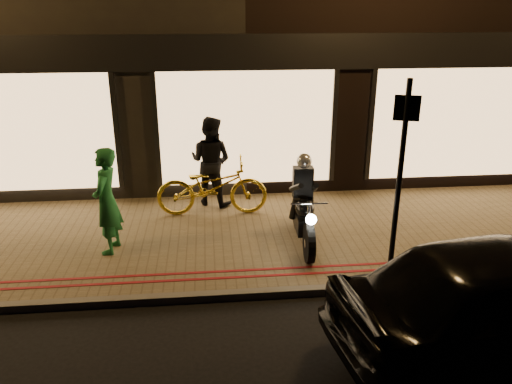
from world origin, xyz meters
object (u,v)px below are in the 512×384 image
(motorcycle, at_px, (304,210))
(bicycle_gold, at_px, (212,187))
(sign_post, at_px, (400,173))
(person_green, at_px, (107,201))

(motorcycle, relative_size, bicycle_gold, 0.90)
(sign_post, distance_m, bicycle_gold, 3.96)
(motorcycle, height_order, person_green, person_green)
(motorcycle, height_order, bicycle_gold, motorcycle)
(motorcycle, bearing_deg, bicycle_gold, 139.32)
(person_green, bearing_deg, bicycle_gold, 137.17)
(bicycle_gold, height_order, person_green, person_green)
(sign_post, xyz_separation_m, person_green, (-4.38, 1.31, -0.78))
(bicycle_gold, bearing_deg, sign_post, -134.84)
(motorcycle, xyz_separation_m, bicycle_gold, (-1.54, 1.45, -0.05))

